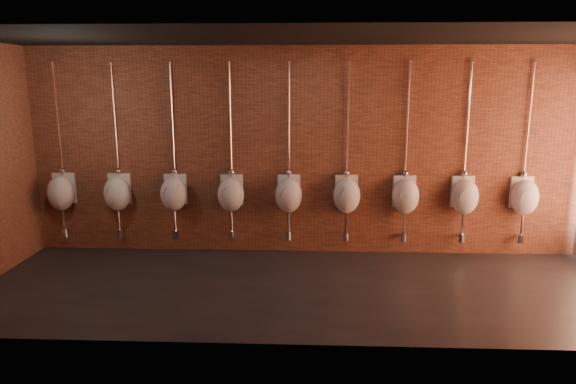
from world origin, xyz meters
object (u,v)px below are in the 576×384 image
Objects in this scene: urinal_6 at (405,195)px; urinal_8 at (524,196)px; urinal_0 at (61,192)px; urinal_2 at (174,193)px; urinal_5 at (347,195)px; urinal_4 at (288,194)px; urinal_7 at (465,196)px; urinal_1 at (117,193)px; urinal_3 at (231,194)px.

urinal_6 is 1.79m from urinal_8.
urinal_2 is (1.79, 0.00, 0.00)m from urinal_0.
urinal_0 is 1.00× the size of urinal_5.
urinal_2 is 2.69m from urinal_5.
urinal_0 is 1.00× the size of urinal_8.
urinal_4 is 1.00× the size of urinal_7.
urinal_1 is 6.27m from urinal_8.
urinal_3 is at bearing 180.00° from urinal_4.
urinal_1 is 1.00× the size of urinal_2.
urinal_3 is at bearing 0.00° from urinal_1.
urinal_6 is at bearing 0.00° from urinal_2.
urinal_2 is (0.90, 0.00, 0.00)m from urinal_1.
urinal_5 and urinal_6 have the same top height.
urinal_4 and urinal_7 have the same top height.
urinal_3 and urinal_7 have the same top height.
urinal_6 is 1.00× the size of urinal_8.
urinal_7 is at bearing 0.00° from urinal_0.
urinal_7 is 0.90m from urinal_8.
urinal_7 is at bearing 0.00° from urinal_6.
urinal_1 is 1.79m from urinal_3.
urinal_0 is 6.27m from urinal_7.
urinal_4 is at bearing 0.00° from urinal_1.
urinal_3 is at bearing 180.00° from urinal_6.
urinal_8 is at bearing 0.00° from urinal_7.
urinal_5 is 2.69m from urinal_8.
urinal_3 and urinal_8 have the same top height.
urinal_6 is (2.69, 0.00, 0.00)m from urinal_3.
urinal_3 is at bearing 0.00° from urinal_0.
urinal_6 is at bearing 180.00° from urinal_8.
urinal_7 is (0.90, 0.00, 0.00)m from urinal_6.
urinal_8 is at bearing 0.00° from urinal_0.
urinal_5 and urinal_7 have the same top height.
urinal_6 and urinal_8 have the same top height.
urinal_0 is at bearing 180.00° from urinal_1.
urinal_0 is at bearing 180.00° from urinal_5.
urinal_8 is at bearing 0.00° from urinal_5.
urinal_3 is 2.69m from urinal_6.
urinal_1 is 1.00× the size of urinal_4.
urinal_0 is 1.00× the size of urinal_4.
urinal_8 is (3.58, 0.00, 0.00)m from urinal_4.
urinal_4 is at bearing 0.00° from urinal_2.
urinal_5 is 0.90m from urinal_6.
urinal_1 and urinal_6 have the same top height.
urinal_1 is 1.00× the size of urinal_3.
urinal_1 is 5.38m from urinal_7.
urinal_5 is (0.90, 0.00, 0.00)m from urinal_4.
urinal_0 and urinal_4 have the same top height.
urinal_2 is at bearing 180.00° from urinal_7.
urinal_0 is at bearing 180.00° from urinal_4.
urinal_6 is at bearing 0.00° from urinal_3.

